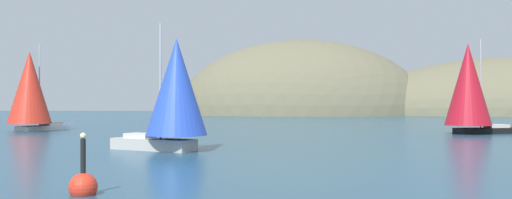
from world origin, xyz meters
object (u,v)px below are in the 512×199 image
object	(u,v)px
sailboat_blue_spinnaker	(174,91)
sailboat_crimson_sail	(469,86)
sailboat_scarlet_sail	(30,89)
channel_buoy	(83,185)

from	to	relation	value
sailboat_blue_spinnaker	sailboat_crimson_sail	distance (m)	35.94
sailboat_blue_spinnaker	sailboat_scarlet_sail	bearing A→B (deg)	130.82
sailboat_scarlet_sail	sailboat_crimson_sail	bearing A→B (deg)	-2.45
sailboat_blue_spinnaker	sailboat_scarlet_sail	world-z (taller)	sailboat_scarlet_sail
sailboat_crimson_sail	sailboat_scarlet_sail	xyz separation A→B (m)	(-49.30, 2.11, -0.21)
sailboat_crimson_sail	channel_buoy	world-z (taller)	sailboat_crimson_sail
sailboat_crimson_sail	sailboat_scarlet_sail	bearing A→B (deg)	177.55
sailboat_scarlet_sail	channel_buoy	world-z (taller)	sailboat_scarlet_sail
sailboat_scarlet_sail	channel_buoy	bearing A→B (deg)	-63.42
sailboat_scarlet_sail	channel_buoy	xyz separation A→B (m)	(22.80, -45.58, -4.52)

